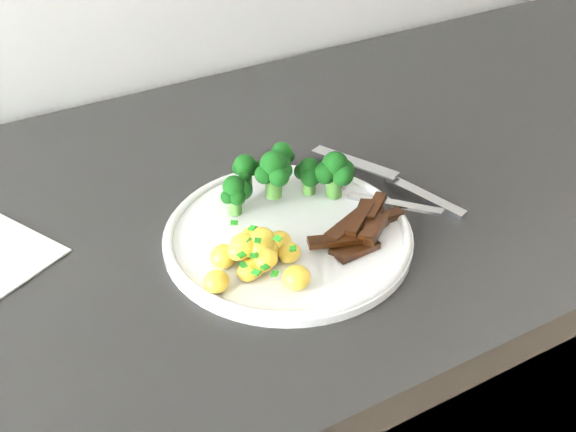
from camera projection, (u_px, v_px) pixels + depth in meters
plate at (288, 235)px, 0.72m from camera, size 0.25×0.25×0.01m
broccoli at (288, 173)px, 0.75m from camera, size 0.14×0.08×0.06m
potatoes at (260, 252)px, 0.67m from camera, size 0.10×0.10×0.04m
beef_strips at (361, 228)px, 0.71m from camera, size 0.12×0.07×0.02m
fork at (375, 197)px, 0.76m from camera, size 0.10×0.14×0.01m
knife at (405, 188)px, 0.79m from camera, size 0.08×0.19×0.02m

